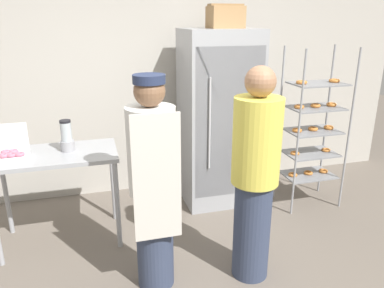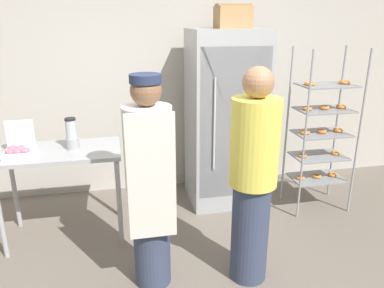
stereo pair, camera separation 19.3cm
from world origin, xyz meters
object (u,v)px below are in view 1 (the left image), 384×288
at_px(person_customer, 255,177).
at_px(baking_rack, 313,130).
at_px(donut_box, 13,154).
at_px(refrigerator, 219,119).
at_px(person_baker, 153,184).
at_px(blender_pitcher, 67,137).
at_px(cardboard_storage_box, 225,17).

bearing_deg(person_customer, baking_rack, 41.11).
height_order(baking_rack, donut_box, baking_rack).
xyz_separation_m(baking_rack, person_customer, (-1.14, -0.99, 0.01)).
distance_m(refrigerator, person_customer, 1.38).
xyz_separation_m(donut_box, person_customer, (1.81, -0.85, -0.06)).
xyz_separation_m(refrigerator, baking_rack, (0.95, -0.37, -0.09)).
distance_m(baking_rack, donut_box, 2.95).
bearing_deg(baking_rack, refrigerator, 158.43).
xyz_separation_m(refrigerator, person_baker, (-0.96, -1.27, -0.09)).
relative_size(blender_pitcher, cardboard_storage_box, 0.82).
distance_m(baking_rack, cardboard_storage_box, 1.51).
height_order(donut_box, person_customer, person_customer).
bearing_deg(donut_box, refrigerator, 14.39).
xyz_separation_m(refrigerator, donut_box, (-2.00, -0.51, -0.03)).
height_order(refrigerator, baking_rack, refrigerator).
distance_m(baking_rack, blender_pitcher, 2.52).
xyz_separation_m(cardboard_storage_box, person_customer, (-0.24, -1.37, -1.15)).
xyz_separation_m(baking_rack, cardboard_storage_box, (-0.90, 0.38, 1.15)).
height_order(refrigerator, donut_box, refrigerator).
bearing_deg(cardboard_storage_box, donut_box, -165.82).
xyz_separation_m(person_baker, person_customer, (0.76, -0.09, 0.01)).
bearing_deg(baking_rack, blender_pitcher, -179.39).
distance_m(donut_box, blender_pitcher, 0.46).
bearing_deg(person_baker, refrigerator, 53.14).
bearing_deg(donut_box, baking_rack, 2.72).
relative_size(baking_rack, donut_box, 6.02).
distance_m(refrigerator, person_baker, 1.60).
height_order(person_baker, person_customer, person_customer).
relative_size(refrigerator, blender_pitcher, 6.73).
distance_m(blender_pitcher, cardboard_storage_box, 1.95).
height_order(refrigerator, blender_pitcher, refrigerator).
xyz_separation_m(donut_box, cardboard_storage_box, (2.05, 0.52, 1.09)).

